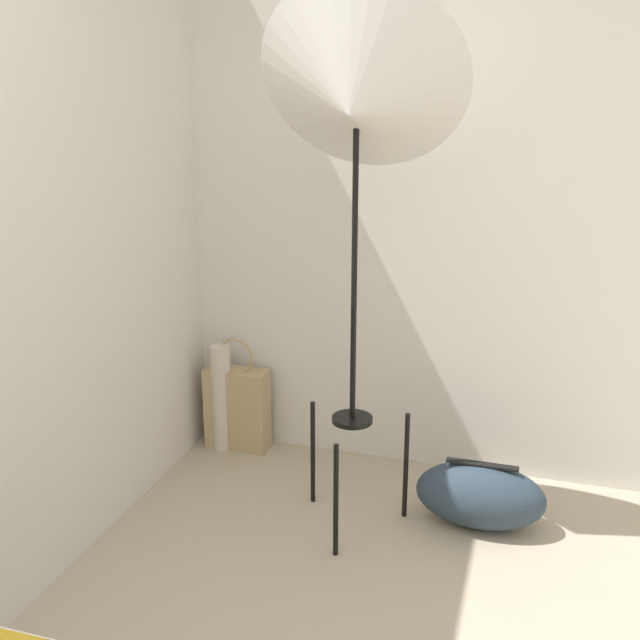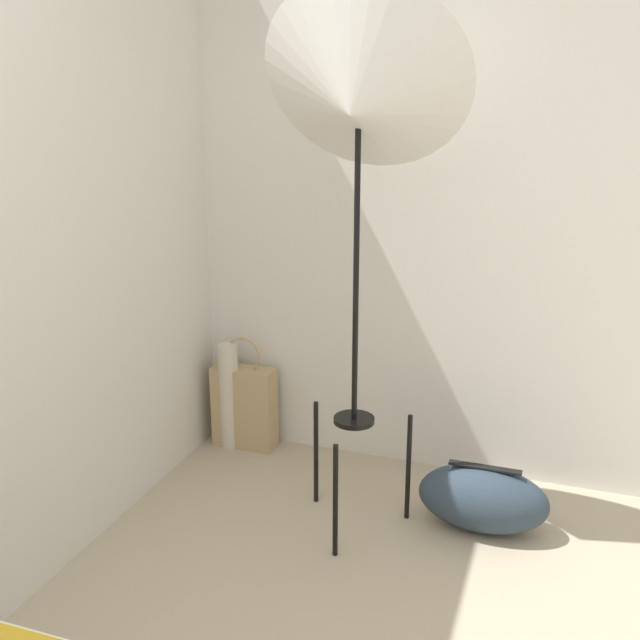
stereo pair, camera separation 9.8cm
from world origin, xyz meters
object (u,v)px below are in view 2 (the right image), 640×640
object	(u,v)px
duffel_bag	(483,498)
tote_bag	(245,406)
photo_umbrella	(359,100)
paper_roll	(229,396)

from	to	relation	value
duffel_bag	tote_bag	bearing A→B (deg)	163.15
photo_umbrella	tote_bag	distance (m)	1.69
paper_roll	photo_umbrella	bearing A→B (deg)	-31.31
duffel_bag	paper_roll	xyz separation A→B (m)	(-1.27, 0.33, 0.13)
photo_umbrella	tote_bag	size ratio (longest dim) A/B	3.64
tote_bag	paper_roll	world-z (taller)	tote_bag
tote_bag	photo_umbrella	bearing A→B (deg)	-35.33
photo_umbrella	tote_bag	bearing A→B (deg)	144.67
tote_bag	paper_roll	distance (m)	0.09
duffel_bag	paper_roll	bearing A→B (deg)	165.28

